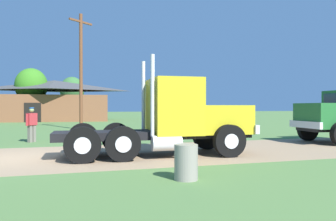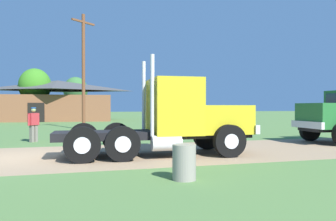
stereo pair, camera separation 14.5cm
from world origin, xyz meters
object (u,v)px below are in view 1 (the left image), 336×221
object	(u,v)px
truck_foreground_white	(177,119)
steel_barrel	(186,162)
visitor_far_side	(32,123)
utility_pole_far	(81,68)
shed_building	(54,101)

from	to	relation	value
truck_foreground_white	steel_barrel	bearing A→B (deg)	-105.11
visitor_far_side	utility_pole_far	distance (m)	9.65
utility_pole_far	steel_barrel	bearing A→B (deg)	-83.88
shed_building	utility_pole_far	distance (m)	17.34
truck_foreground_white	utility_pole_far	distance (m)	15.19
shed_building	utility_pole_far	bearing A→B (deg)	-80.66
visitor_far_side	utility_pole_far	world-z (taller)	utility_pole_far
visitor_far_side	utility_pole_far	size ratio (longest dim) A/B	0.20
shed_building	steel_barrel	bearing A→B (deg)	-82.34
truck_foreground_white	steel_barrel	size ratio (longest dim) A/B	8.43
utility_pole_far	visitor_far_side	bearing A→B (deg)	-106.90
steel_barrel	shed_building	bearing A→B (deg)	97.66
truck_foreground_white	visitor_far_side	xyz separation A→B (m)	(-5.66, 5.97, -0.35)
truck_foreground_white	visitor_far_side	bearing A→B (deg)	133.48
utility_pole_far	truck_foreground_white	bearing A→B (deg)	-78.02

